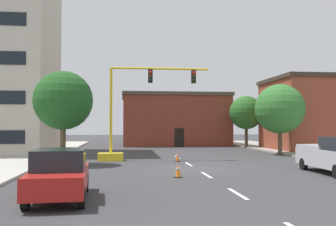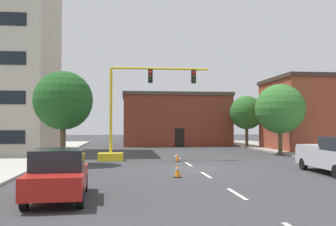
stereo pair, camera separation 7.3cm
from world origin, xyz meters
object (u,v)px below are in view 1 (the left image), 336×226
object	(u,v)px
tree_right_mid	(280,109)
traffic_cone_roadside_b	(177,157)
tree_right_far	(246,113)
tree_left_near	(63,101)
traffic_signal_gantry	(124,130)
pickup_truck_silver	(336,155)
sedan_red_near_left	(59,174)
traffic_cone_roadside_a	(178,171)

from	to	relation	value
tree_right_mid	traffic_cone_roadside_b	distance (m)	11.54
tree_right_far	tree_left_near	distance (m)	24.72
traffic_signal_gantry	tree_right_mid	world-z (taller)	traffic_signal_gantry
traffic_cone_roadside_b	tree_left_near	bearing A→B (deg)	-168.62
pickup_truck_silver	tree_left_near	bearing A→B (deg)	157.49
traffic_signal_gantry	pickup_truck_silver	size ratio (longest dim) A/B	1.48
tree_left_near	pickup_truck_silver	world-z (taller)	tree_left_near
traffic_signal_gantry	tree_right_far	size ratio (longest dim) A/B	1.37
tree_left_near	pickup_truck_silver	bearing A→B (deg)	-22.51
traffic_signal_gantry	tree_right_far	bearing A→B (deg)	46.11
sedan_red_near_left	traffic_cone_roadside_b	bearing A→B (deg)	65.73
traffic_signal_gantry	traffic_cone_roadside_a	world-z (taller)	traffic_signal_gantry
tree_right_mid	traffic_cone_roadside_b	world-z (taller)	tree_right_mid
pickup_truck_silver	traffic_cone_roadside_a	bearing A→B (deg)	-177.15
tree_left_near	traffic_signal_gantry	bearing A→B (deg)	35.20
traffic_signal_gantry	traffic_cone_roadside_b	size ratio (longest dim) A/B	11.68
pickup_truck_silver	traffic_cone_roadside_b	distance (m)	10.72
tree_right_far	traffic_cone_roadside_b	xyz separation A→B (m)	(-10.11, -15.62, -3.64)
sedan_red_near_left	traffic_cone_roadside_a	size ratio (longest dim) A/B	6.75
traffic_signal_gantry	tree_left_near	world-z (taller)	traffic_signal_gantry
tree_left_near	sedan_red_near_left	distance (m)	12.30
pickup_truck_silver	traffic_cone_roadside_a	distance (m)	8.51
pickup_truck_silver	sedan_red_near_left	world-z (taller)	pickup_truck_silver
traffic_signal_gantry	traffic_cone_roadside_b	xyz separation A→B (m)	(3.73, -1.24, -1.84)
tree_right_far	pickup_truck_silver	distance (m)	23.75
tree_right_mid	tree_left_near	world-z (taller)	tree_right_mid
traffic_cone_roadside_a	traffic_cone_roadside_b	world-z (taller)	traffic_cone_roadside_b
tree_left_near	traffic_cone_roadside_a	xyz separation A→B (m)	(6.55, -6.65, -3.82)
traffic_cone_roadside_a	traffic_cone_roadside_b	distance (m)	8.27
tree_left_near	traffic_cone_roadside_b	bearing A→B (deg)	11.38
traffic_signal_gantry	pickup_truck_silver	world-z (taller)	traffic_signal_gantry
sedan_red_near_left	traffic_cone_roadside_b	size ratio (longest dim) A/B	6.65
tree_right_far	traffic_cone_roadside_b	bearing A→B (deg)	-122.90
tree_left_near	tree_right_mid	bearing A→B (deg)	20.93
traffic_signal_gantry	traffic_cone_roadside_b	world-z (taller)	traffic_signal_gantry
tree_right_far	traffic_signal_gantry	bearing A→B (deg)	-133.89
tree_right_far	tree_left_near	world-z (taller)	tree_left_near
tree_right_far	tree_right_mid	world-z (taller)	tree_right_mid
pickup_truck_silver	sedan_red_near_left	size ratio (longest dim) A/B	1.18
sedan_red_near_left	pickup_truck_silver	bearing A→B (deg)	22.43
sedan_red_near_left	tree_right_far	bearing A→B (deg)	60.89
traffic_signal_gantry	pickup_truck_silver	xyz separation A→B (m)	(11.09, -9.01, -1.21)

